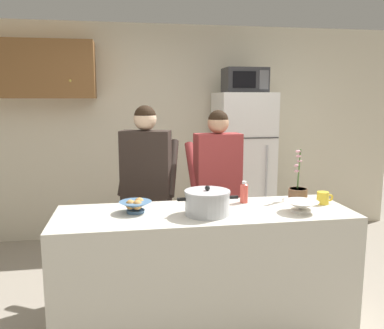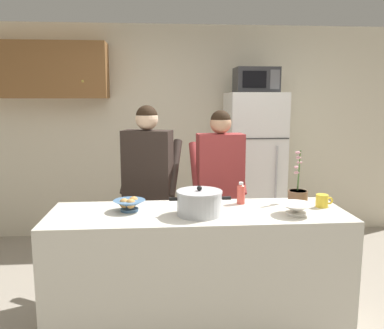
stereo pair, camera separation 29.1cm
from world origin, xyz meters
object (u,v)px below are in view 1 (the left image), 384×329
at_px(cooking_pot, 208,202).
at_px(person_near_pot, 146,177).
at_px(microwave, 245,80).
at_px(coffee_mug, 323,198).
at_px(empty_bowl, 301,206).
at_px(refrigerator, 242,168).
at_px(bottle_near_edge, 244,192).
at_px(bread_bowl, 136,206).
at_px(person_by_sink, 217,178).
at_px(potted_orchid, 298,191).

bearing_deg(cooking_pot, person_near_pot, 115.19).
bearing_deg(microwave, coffee_mug, -86.91).
relative_size(microwave, person_near_pot, 0.29).
bearing_deg(microwave, person_near_pot, -137.55).
height_order(microwave, empty_bowl, microwave).
bearing_deg(refrigerator, cooking_pot, -113.24).
distance_m(person_near_pot, bottle_near_edge, 0.90).
bearing_deg(person_near_pot, coffee_mug, -27.42).
xyz_separation_m(refrigerator, bread_bowl, (-1.32, -1.80, 0.08)).
relative_size(bread_bowl, bottle_near_edge, 1.36).
xyz_separation_m(person_by_sink, potted_orchid, (0.54, -0.54, -0.02)).
bearing_deg(cooking_pot, person_by_sink, 72.61).
height_order(person_near_pot, cooking_pot, person_near_pot).
bearing_deg(microwave, person_by_sink, -117.92).
height_order(bread_bowl, potted_orchid, potted_orchid).
bearing_deg(bottle_near_edge, cooking_pot, -141.54).
bearing_deg(empty_bowl, microwave, 85.14).
xyz_separation_m(cooking_pot, coffee_mug, (0.93, 0.13, -0.04)).
height_order(coffee_mug, bread_bowl, bread_bowl).
bearing_deg(bread_bowl, coffee_mug, -0.12).
distance_m(person_by_sink, bottle_near_edge, 0.58).
distance_m(bread_bowl, bottle_near_edge, 0.85).
xyz_separation_m(microwave, coffee_mug, (0.10, -1.78, -0.96)).
bearing_deg(empty_bowl, person_near_pot, 140.48).
xyz_separation_m(bread_bowl, bottle_near_edge, (0.84, 0.14, 0.03)).
bearing_deg(bottle_near_edge, microwave, 73.41).
distance_m(person_by_sink, bread_bowl, 1.04).
distance_m(microwave, coffee_mug, 2.03).
xyz_separation_m(refrigerator, microwave, (0.00, -0.02, 1.03)).
bearing_deg(potted_orchid, refrigerator, 89.00).
bearing_deg(bread_bowl, cooking_pot, -14.88).
height_order(refrigerator, microwave, microwave).
bearing_deg(bottle_near_edge, person_by_sink, 97.73).
relative_size(empty_bowl, potted_orchid, 0.61).
height_order(person_near_pot, bread_bowl, person_near_pot).
relative_size(refrigerator, person_near_pot, 1.07).
bearing_deg(refrigerator, potted_orchid, -91.00).
bearing_deg(person_by_sink, refrigerator, 62.56).
relative_size(person_near_pot, coffee_mug, 12.69).
xyz_separation_m(microwave, person_near_pot, (-1.21, -1.11, -0.89)).
height_order(person_near_pot, person_by_sink, person_near_pot).
bearing_deg(refrigerator, empty_bowl, -94.80).
relative_size(bread_bowl, empty_bowl, 0.93).
relative_size(person_near_pot, empty_bowl, 6.71).
relative_size(person_near_pot, cooking_pot, 3.88).
height_order(cooking_pot, coffee_mug, cooking_pot).
bearing_deg(bread_bowl, refrigerator, 53.67).
bearing_deg(person_near_pot, empty_bowl, -39.52).
distance_m(microwave, potted_orchid, 1.86).
height_order(person_near_pot, bottle_near_edge, person_near_pot).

